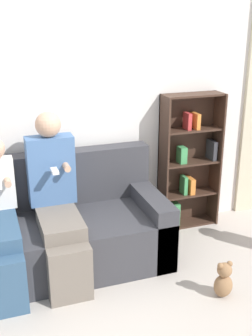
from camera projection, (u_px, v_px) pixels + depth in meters
name	position (u px, v px, depth m)	size (l,w,h in m)	color
ground_plane	(105.00, 292.00, 3.23)	(14.00, 14.00, 0.00)	#BCB2A8
back_wall	(71.00, 104.00, 3.64)	(10.00, 0.06, 2.55)	silver
couch	(43.00, 235.00, 3.47)	(2.04, 0.83, 0.91)	#38383D
adult_seated	(57.00, 197.00, 3.29)	(0.38, 0.77, 1.30)	#70665B
child_seated	(3.00, 220.00, 3.15)	(0.26, 0.78, 1.12)	#335170
bookshelf	(188.00, 163.00, 4.10)	(0.58, 0.22, 1.32)	#3D281E
teddy_bear	(224.00, 280.00, 3.14)	(0.15, 0.12, 0.30)	#936B47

